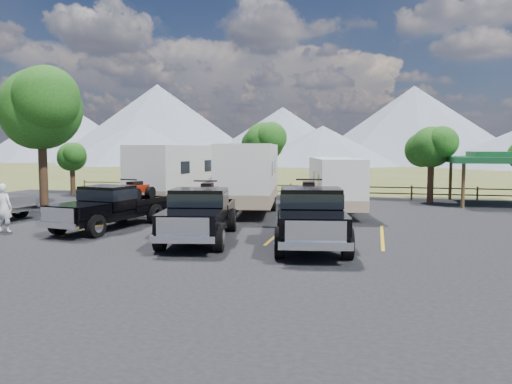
% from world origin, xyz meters
% --- Properties ---
extents(ground, '(320.00, 320.00, 0.00)m').
position_xyz_m(ground, '(0.00, 0.00, 0.00)').
color(ground, '#4D5725').
rests_on(ground, ground).
extents(asphalt_lot, '(44.00, 34.00, 0.04)m').
position_xyz_m(asphalt_lot, '(0.00, 3.00, 0.02)').
color(asphalt_lot, black).
rests_on(asphalt_lot, ground).
extents(stall_lines, '(12.12, 5.50, 0.01)m').
position_xyz_m(stall_lines, '(0.00, 4.00, 0.04)').
color(stall_lines, gold).
rests_on(stall_lines, asphalt_lot).
extents(tree_big_nw, '(5.54, 5.18, 7.84)m').
position_xyz_m(tree_big_nw, '(-12.55, 9.03, 5.60)').
color(tree_big_nw, black).
rests_on(tree_big_nw, ground).
extents(tree_ne_a, '(3.11, 2.92, 4.76)m').
position_xyz_m(tree_ne_a, '(8.97, 17.01, 3.48)').
color(tree_ne_a, black).
rests_on(tree_ne_a, ground).
extents(tree_north, '(3.46, 3.24, 5.25)m').
position_xyz_m(tree_north, '(-2.03, 19.02, 3.83)').
color(tree_north, black).
rests_on(tree_north, ground).
extents(tree_nw_small, '(2.59, 2.43, 3.85)m').
position_xyz_m(tree_nw_small, '(-16.02, 17.01, 2.78)').
color(tree_nw_small, black).
rests_on(tree_nw_small, ground).
extents(rail_fence, '(36.12, 0.12, 1.00)m').
position_xyz_m(rail_fence, '(2.00, 18.50, 0.61)').
color(rail_fence, brown).
rests_on(rail_fence, ground).
extents(pavilion, '(6.20, 6.20, 3.22)m').
position_xyz_m(pavilion, '(13.00, 17.00, 2.79)').
color(pavilion, brown).
rests_on(pavilion, ground).
extents(mountain_range, '(209.00, 71.00, 20.00)m').
position_xyz_m(mountain_range, '(-7.63, 105.98, 7.87)').
color(mountain_range, gray).
rests_on(mountain_range, ground).
extents(rig_left, '(2.88, 6.29, 2.02)m').
position_xyz_m(rig_left, '(-5.13, 3.48, 1.01)').
color(rig_left, black).
rests_on(rig_left, asphalt_lot).
extents(rig_center, '(3.13, 6.63, 2.13)m').
position_xyz_m(rig_center, '(-0.57, 1.88, 1.06)').
color(rig_center, black).
rests_on(rig_center, asphalt_lot).
extents(rig_right, '(3.26, 6.98, 2.24)m').
position_xyz_m(rig_right, '(3.51, 1.84, 1.12)').
color(rig_right, black).
rests_on(rig_right, asphalt_lot).
extents(trailer_left, '(3.50, 10.24, 3.54)m').
position_xyz_m(trailer_left, '(-5.23, 11.59, 1.89)').
color(trailer_left, white).
rests_on(trailer_left, asphalt_lot).
extents(trailer_center, '(3.93, 10.38, 3.59)m').
position_xyz_m(trailer_center, '(-0.81, 10.16, 1.92)').
color(trailer_center, white).
rests_on(trailer_center, asphalt_lot).
extents(trailer_right, '(3.53, 8.29, 2.87)m').
position_xyz_m(trailer_right, '(3.70, 10.35, 1.54)').
color(trailer_right, white).
rests_on(trailer_right, asphalt_lot).
extents(person_a, '(0.75, 0.52, 1.96)m').
position_xyz_m(person_a, '(-8.89, 1.63, 1.02)').
color(person_a, white).
rests_on(person_a, asphalt_lot).
extents(person_b, '(0.97, 0.99, 1.60)m').
position_xyz_m(person_b, '(-5.62, 3.15, 0.84)').
color(person_b, gray).
rests_on(person_b, asphalt_lot).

